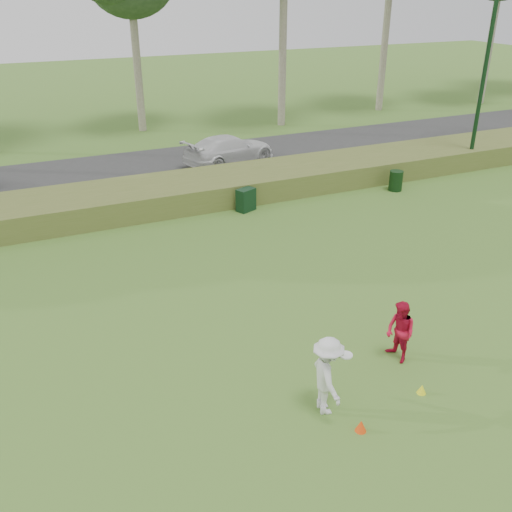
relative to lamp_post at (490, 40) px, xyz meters
name	(u,v)px	position (x,y,z in m)	size (l,w,h in m)	color
ground	(332,384)	(-14.00, -11.00, -5.59)	(120.00, 120.00, 0.00)	#3E6C24
reed_strip	(171,194)	(-14.00, 1.00, -5.14)	(80.00, 3.00, 0.90)	#516127
park_road	(140,169)	(-14.00, 6.00, -5.56)	(80.00, 6.00, 0.06)	#2D2D2D
lamp_post	(490,40)	(0.00, 0.00, 0.00)	(0.70, 0.70, 8.18)	black
player_white	(327,376)	(-14.56, -11.66, -4.74)	(0.94, 1.19, 1.70)	silver
player_red	(400,332)	(-12.18, -10.84, -4.86)	(0.72, 0.56, 1.47)	#BB102E
cone_orange	(361,426)	(-14.24, -12.46, -5.47)	(0.22, 0.22, 0.25)	#FE460D
cone_yellow	(422,389)	(-12.45, -12.04, -5.49)	(0.20, 0.20, 0.21)	#FFFA1A
utility_cabinet	(246,200)	(-11.61, -0.77, -5.16)	(0.69, 0.43, 0.86)	black
trash_bin	(396,181)	(-5.05, -1.18, -5.18)	(0.55, 0.55, 0.83)	black
car_right	(229,149)	(-9.92, 5.12, -4.88)	(1.83, 4.51, 1.31)	white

